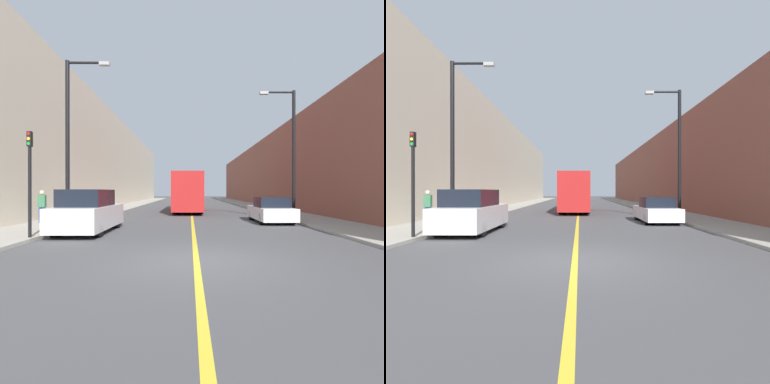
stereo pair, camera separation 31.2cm
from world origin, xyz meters
TOP-DOWN VIEW (x-y plane):
  - ground_plane at (0.00, 0.00)m, footprint 200.00×200.00m
  - sidewalk_left at (-7.38, 30.00)m, footprint 3.09×72.00m
  - sidewalk_right at (7.38, 30.00)m, footprint 3.09×72.00m
  - building_row_left at (-10.92, 30.00)m, footprint 4.00×72.00m
  - building_row_right at (10.92, 30.00)m, footprint 4.00×72.00m
  - road_center_line at (0.00, 30.00)m, footprint 0.16×72.00m
  - bus at (-0.31, 18.93)m, footprint 2.41×10.39m
  - parked_suv_left at (-4.62, 5.47)m, footprint 1.97×4.80m
  - car_right_near at (4.57, 9.73)m, footprint 1.89×4.39m
  - street_lamp_left at (-5.97, 6.92)m, footprint 2.16×0.24m
  - street_lamp_right at (5.97, 10.31)m, footprint 2.16×0.24m
  - traffic_light at (-6.03, 3.28)m, footprint 0.16×0.18m
  - pedestrian at (-8.11, 8.42)m, footprint 0.38×0.24m

SIDE VIEW (x-z plane):
  - ground_plane at x=0.00m, z-range 0.00..0.00m
  - road_center_line at x=0.00m, z-range 0.00..0.01m
  - sidewalk_left at x=-7.38m, z-range 0.00..0.12m
  - sidewalk_right at x=7.38m, z-range 0.00..0.12m
  - car_right_near at x=4.57m, z-range -0.07..1.41m
  - parked_suv_left at x=-4.62m, z-range -0.07..1.82m
  - pedestrian at x=-8.11m, z-range 0.15..1.89m
  - bus at x=-0.31m, z-range 0.11..3.40m
  - traffic_light at x=-6.03m, z-range 0.30..4.18m
  - building_row_right at x=10.92m, z-range 0.00..8.32m
  - street_lamp_right at x=5.97m, z-range 0.60..8.37m
  - street_lamp_left at x=-5.97m, z-range 0.60..8.66m
  - building_row_left at x=-10.92m, z-range 0.00..10.90m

